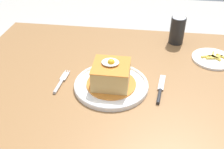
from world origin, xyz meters
TOP-DOWN VIEW (x-y plane):
  - dining_table at (0.00, 0.00)m, footprint 1.22×0.83m
  - main_plate at (-0.02, -0.07)m, footprint 0.27×0.27m
  - sandwich_meal at (-0.02, -0.07)m, footprint 0.18×0.18m
  - fork at (-0.21, -0.08)m, footprint 0.03×0.14m
  - knife at (0.15, -0.08)m, footprint 0.04×0.17m
  - soda_can at (0.23, 0.31)m, footprint 0.07×0.07m
  - side_plate_fries at (0.37, 0.17)m, footprint 0.17×0.17m

SIDE VIEW (x-z plane):
  - dining_table at x=0.00m, z-range 0.25..0.97m
  - side_plate_fries at x=0.37m, z-range 0.72..0.73m
  - fork at x=-0.21m, z-range 0.72..0.73m
  - knife at x=0.15m, z-range 0.72..0.73m
  - main_plate at x=-0.02m, z-range 0.72..0.74m
  - sandwich_meal at x=-0.02m, z-range 0.72..0.83m
  - soda_can at x=0.23m, z-range 0.72..0.84m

